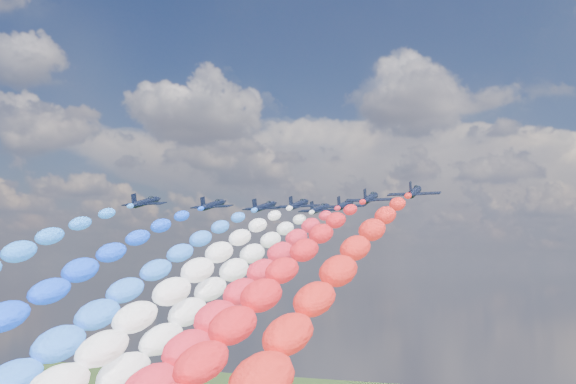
% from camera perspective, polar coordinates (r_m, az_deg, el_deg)
% --- Properties ---
extents(jet_0, '(9.96, 13.28, 5.50)m').
position_cam_1_polar(jet_0, '(150.94, -11.44, -0.81)').
color(jet_0, black).
extents(jet_1, '(9.38, 12.86, 5.50)m').
position_cam_1_polar(jet_1, '(155.26, -6.09, -1.05)').
color(jet_1, black).
extents(trail_1, '(6.16, 105.62, 47.74)m').
position_cam_1_polar(trail_1, '(110.19, -20.38, -10.08)').
color(trail_1, '#1245F6').
extents(jet_2, '(10.11, 13.39, 5.50)m').
position_cam_1_polar(jet_2, '(158.71, -1.94, -1.19)').
color(jet_2, black).
extents(trail_2, '(6.16, 105.62, 47.74)m').
position_cam_1_polar(trail_2, '(111.00, -14.13, -10.25)').
color(trail_2, blue).
extents(jet_3, '(9.54, 12.98, 5.50)m').
position_cam_1_polar(jet_3, '(153.38, 0.86, -1.02)').
color(jet_3, black).
extents(trail_3, '(6.16, 105.62, 47.74)m').
position_cam_1_polar(trail_3, '(104.24, -10.70, -10.61)').
color(trail_3, white).
extents(jet_4, '(9.89, 13.23, 5.50)m').
position_cam_1_polar(jet_4, '(164.64, 2.56, -1.36)').
color(jet_4, black).
extents(trail_4, '(6.16, 105.62, 47.74)m').
position_cam_1_polar(trail_4, '(114.47, -7.11, -10.25)').
color(trail_4, silver).
extents(jet_5, '(9.59, 13.01, 5.50)m').
position_cam_1_polar(jet_5, '(153.97, 4.63, -1.02)').
color(jet_5, black).
extents(trail_5, '(6.16, 105.62, 47.74)m').
position_cam_1_polar(trail_5, '(102.98, -5.03, -10.74)').
color(trail_5, red).
extents(jet_6, '(10.08, 13.36, 5.50)m').
position_cam_1_polar(jet_6, '(140.11, 6.66, -0.49)').
color(jet_6, black).
extents(trail_6, '(6.16, 105.62, 47.74)m').
position_cam_1_polar(trail_6, '(88.44, -3.35, -11.52)').
color(trail_6, red).
extents(jet_7, '(10.22, 13.46, 5.50)m').
position_cam_1_polar(jet_7, '(129.68, 10.18, 0.01)').
color(jet_7, black).
extents(trail_7, '(6.16, 105.62, 47.74)m').
position_cam_1_polar(trail_7, '(76.78, 1.24, -12.36)').
color(trail_7, red).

